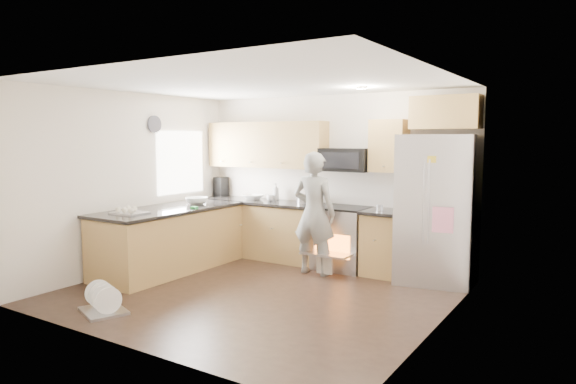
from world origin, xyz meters
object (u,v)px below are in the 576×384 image
Objects in this scene: stove_range at (342,224)px; person at (314,213)px; refrigerator at (435,209)px; dish_rack at (103,305)px.

stove_range is 1.02× the size of person.
refrigerator is 3.08× the size of dish_rack.
stove_range is 1.40m from refrigerator.
person is (-1.57, -0.50, -0.12)m from refrigerator.
person is (-0.20, -0.49, 0.20)m from stove_range.
stove_range is at bearing 170.31° from refrigerator.
person reaches higher than dish_rack.
refrigerator reaches higher than dish_rack.
stove_range is 3.52m from dish_rack.
person is at bearing -112.11° from stove_range.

